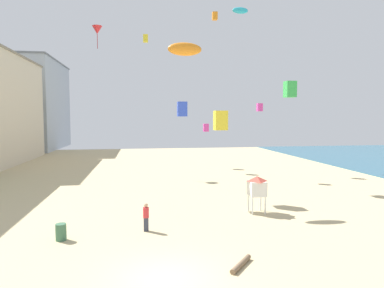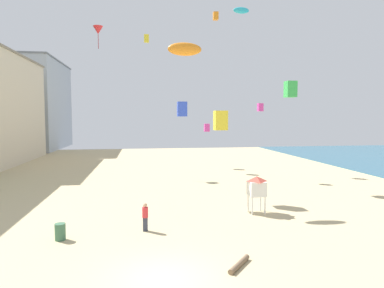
% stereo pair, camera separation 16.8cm
% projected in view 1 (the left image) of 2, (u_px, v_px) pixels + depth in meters
% --- Properties ---
extents(ground_plane, '(120.00, 120.00, 0.00)m').
position_uv_depth(ground_plane, '(164.00, 279.00, 13.94)').
color(ground_plane, '#C6B284').
extents(boardwalk_hotel_far, '(14.19, 21.96, 18.53)m').
position_uv_depth(boardwalk_hotel_far, '(25.00, 105.00, 72.27)').
color(boardwalk_hotel_far, '#ADB7C1').
rests_on(boardwalk_hotel_far, ground).
extents(kite_flyer, '(0.34, 0.34, 1.64)m').
position_uv_depth(kite_flyer, '(146.00, 215.00, 19.73)').
color(kite_flyer, '#383D4C').
rests_on(kite_flyer, ground).
extents(lifeguard_stand, '(1.10, 1.10, 2.55)m').
position_uv_depth(lifeguard_stand, '(257.00, 186.00, 23.51)').
color(lifeguard_stand, white).
rests_on(lifeguard_stand, ground).
extents(beach_trash_bin, '(0.56, 0.56, 0.90)m').
position_uv_depth(beach_trash_bin, '(61.00, 232.00, 18.27)').
color(beach_trash_bin, '#3D6B4C').
rests_on(beach_trash_bin, ground).
extents(driftwood_log, '(1.37, 1.62, 0.24)m').
position_uv_depth(driftwood_log, '(241.00, 264.00, 15.05)').
color(driftwood_log, '#7A6047').
rests_on(driftwood_log, ground).
extents(kite_orange_parafoil, '(2.57, 0.71, 1.00)m').
position_uv_depth(kite_orange_parafoil, '(185.00, 49.00, 25.72)').
color(kite_orange_parafoil, orange).
extents(kite_yellow_box, '(0.98, 0.98, 1.54)m').
position_uv_depth(kite_yellow_box, '(220.00, 120.00, 27.10)').
color(kite_yellow_box, yellow).
extents(kite_cyan_parafoil, '(2.19, 0.61, 0.85)m').
position_uv_depth(kite_cyan_parafoil, '(240.00, 10.00, 46.29)').
color(kite_cyan_parafoil, '#2DB7CC').
extents(kite_red_delta, '(1.17, 1.17, 2.66)m').
position_uv_depth(kite_red_delta, '(97.00, 30.00, 40.86)').
color(kite_red_delta, red).
extents(kite_green_box, '(0.94, 0.94, 1.47)m').
position_uv_depth(kite_green_box, '(290.00, 89.00, 31.47)').
color(kite_green_box, green).
extents(kite_magenta_box, '(0.54, 0.54, 0.84)m').
position_uv_depth(kite_magenta_box, '(260.00, 107.00, 36.42)').
color(kite_magenta_box, '#DB3D9E').
extents(kite_yellow_box_2, '(0.64, 0.64, 1.00)m').
position_uv_depth(kite_yellow_box_2, '(146.00, 38.00, 45.63)').
color(kite_yellow_box_2, yellow).
extents(kite_blue_box, '(0.71, 0.71, 1.11)m').
position_uv_depth(kite_blue_box, '(182.00, 109.00, 25.92)').
color(kite_blue_box, blue).
extents(kite_magenta_box_2, '(0.66, 0.66, 1.04)m').
position_uv_depth(kite_magenta_box_2, '(206.00, 128.00, 45.34)').
color(kite_magenta_box_2, '#DB3D9E').
extents(kite_orange_box, '(0.63, 0.63, 0.99)m').
position_uv_depth(kite_orange_box, '(215.00, 16.00, 43.98)').
color(kite_orange_box, orange).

